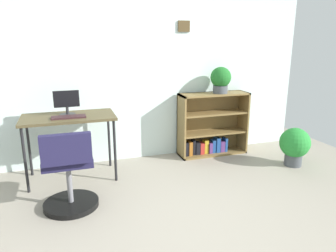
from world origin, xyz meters
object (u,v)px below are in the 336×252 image
object	(u,v)px
keyboard	(69,117)
potted_plant_on_shelf	(221,79)
potted_plant_floor	(295,145)
desk	(69,122)
monitor	(67,103)
bookshelf_low	(210,127)
office_chair	(69,174)

from	to	relation	value
keyboard	potted_plant_on_shelf	distance (m)	2.01
potted_plant_floor	desk	bearing A→B (deg)	169.71
keyboard	potted_plant_on_shelf	world-z (taller)	potted_plant_on_shelf
desk	monitor	distance (m)	0.21
bookshelf_low	keyboard	bearing A→B (deg)	-169.16
potted_plant_on_shelf	potted_plant_floor	distance (m)	1.26
desk	potted_plant_floor	distance (m)	2.76
desk	potted_plant_on_shelf	size ratio (longest dim) A/B	2.88
bookshelf_low	potted_plant_on_shelf	distance (m)	0.68
potted_plant_floor	keyboard	bearing A→B (deg)	171.63
office_chair	potted_plant_on_shelf	xyz separation A→B (m)	(2.02, 0.94, 0.69)
keyboard	office_chair	xyz separation A→B (m)	(-0.05, -0.64, -0.39)
keyboard	bookshelf_low	bearing A→B (deg)	10.84
monitor	bookshelf_low	xyz separation A→B (m)	(1.88, 0.23, -0.50)
office_chair	bookshelf_low	world-z (taller)	bookshelf_low
keyboard	potted_plant_on_shelf	xyz separation A→B (m)	(1.97, 0.30, 0.30)
office_chair	bookshelf_low	xyz separation A→B (m)	(1.92, 0.99, 0.02)
monitor	potted_plant_floor	bearing A→B (deg)	-11.06
keyboard	office_chair	size ratio (longest dim) A/B	0.45
potted_plant_on_shelf	keyboard	bearing A→B (deg)	-171.31
monitor	potted_plant_on_shelf	world-z (taller)	potted_plant_on_shelf
keyboard	office_chair	bearing A→B (deg)	-94.27
desk	office_chair	distance (m)	0.80
office_chair	bookshelf_low	size ratio (longest dim) A/B	0.84
office_chair	bookshelf_low	distance (m)	2.16
monitor	bookshelf_low	bearing A→B (deg)	6.90
desk	monitor	size ratio (longest dim) A/B	3.64
monitor	office_chair	distance (m)	0.93
monitor	potted_plant_floor	size ratio (longest dim) A/B	0.56
desk	potted_plant_floor	size ratio (longest dim) A/B	2.05
bookshelf_low	potted_plant_floor	size ratio (longest dim) A/B	1.95
bookshelf_low	potted_plant_floor	world-z (taller)	bookshelf_low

